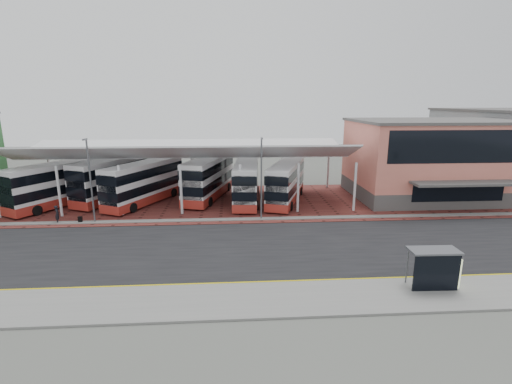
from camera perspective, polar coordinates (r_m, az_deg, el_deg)
ground at (r=30.63m, az=-2.01°, el=-7.94°), size 140.00×140.00×0.00m
road at (r=29.70m, az=-1.95°, el=-8.64°), size 120.00×14.00×0.02m
forecourt at (r=43.05m, az=0.10°, el=-1.44°), size 72.00×16.00×0.06m
sidewalk at (r=22.49m, az=-1.25°, el=-16.29°), size 120.00×4.00×0.14m
north_kerb at (r=36.44m, az=-2.32°, el=-4.23°), size 120.00×0.80×0.14m
yellow_line_near at (r=24.26m, az=-1.47°, el=-14.02°), size 120.00×0.12×0.01m
yellow_line_far at (r=24.53m, az=-1.50°, el=-13.69°), size 120.00×0.12×0.01m
canopy at (r=43.05m, az=-10.73°, el=6.16°), size 37.00×11.63×7.07m
terminal at (r=49.06m, az=25.39°, el=4.64°), size 18.40×14.40×9.25m
lamp_west at (r=37.79m, az=-24.15°, el=1.93°), size 0.16×0.90×8.07m
lamp_east at (r=35.52m, az=0.83°, el=2.46°), size 0.16×0.90×8.07m
bus_0 at (r=46.20m, az=-28.03°, el=1.03°), size 8.15×11.27×4.75m
bus_1 at (r=46.54m, az=-20.84°, el=1.91°), size 7.29×11.93×4.88m
bus_2 at (r=43.59m, az=-16.80°, el=1.33°), size 7.36×11.29×4.66m
bus_3 at (r=44.44m, az=-7.25°, el=2.17°), size 5.77×12.05×4.85m
bus_4 at (r=42.41m, az=-1.48°, el=1.51°), size 3.41×11.20×4.55m
bus_5 at (r=42.48m, az=4.64°, el=1.43°), size 5.88×11.04×4.46m
pedestrian at (r=39.96m, az=-28.25°, el=-3.03°), size 0.61×0.73×1.70m
suitcase at (r=39.20m, az=-25.43°, el=-3.84°), size 0.36×0.25×0.61m
bus_shelter at (r=25.47m, az=26.32°, el=-10.08°), size 3.08×1.48×2.43m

